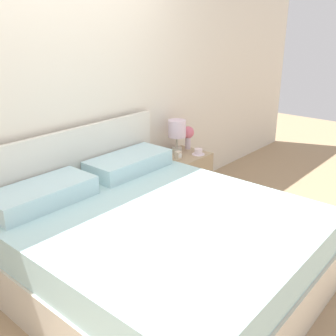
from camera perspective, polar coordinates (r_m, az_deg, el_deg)
name	(u,v)px	position (r m, az deg, el deg)	size (l,w,h in m)	color
ground_plane	(77,240)	(3.67, -13.05, -10.11)	(12.00, 12.00, 0.00)	tan
wall_back	(58,94)	(3.28, -15.64, 10.33)	(8.00, 0.06, 2.60)	silver
bed	(154,246)	(2.89, -1.97, -11.18)	(1.85, 2.02, 1.02)	beige
nightstand	(182,179)	(4.16, 2.06, -1.62)	(0.51, 0.45, 0.54)	tan
table_lamp	(177,131)	(4.07, 1.32, 5.45)	(0.18, 0.18, 0.35)	beige
flower_vase	(188,134)	(4.21, 2.94, 4.89)	(0.13, 0.13, 0.25)	silver
teacup	(198,152)	(4.07, 4.42, 2.34)	(0.13, 0.13, 0.06)	white
alarm_clock	(178,155)	(3.92, 1.48, 1.86)	(0.06, 0.05, 0.08)	beige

